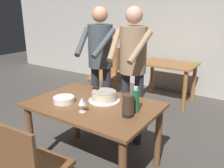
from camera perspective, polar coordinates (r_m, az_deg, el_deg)
ground_plane at (r=2.85m, az=-4.14°, el=-18.79°), size 14.00×14.00×0.00m
back_wall at (r=5.03m, az=17.51°, el=12.99°), size 10.00×0.12×2.70m
main_dining_table at (r=2.53m, az=-4.46°, el=-7.26°), size 1.32×0.90×0.75m
cake_on_platter at (r=2.53m, az=-1.89°, el=-3.00°), size 0.34×0.34×0.11m
cake_knife at (r=2.55m, az=-3.17°, el=-1.29°), size 0.27×0.03×0.02m
plate_stack at (r=2.55m, az=-11.46°, el=-3.68°), size 0.22×0.22×0.06m
wine_glass_near at (r=2.26m, az=-7.21°, el=-4.27°), size 0.08×0.08×0.14m
water_bottle at (r=2.26m, az=5.65°, el=-3.90°), size 0.07×0.07×0.25m
hurricane_lamp at (r=2.16m, az=3.85°, el=-5.13°), size 0.11×0.11×0.21m
person_cutting_cake at (r=2.86m, az=4.94°, el=5.17°), size 0.47×0.56×1.72m
person_standing_beside at (r=3.15m, az=-2.83°, el=6.37°), size 0.46×0.57×1.72m
chair_near_side at (r=2.10m, az=-18.88°, el=-18.34°), size 0.47×0.47×0.90m
background_table at (r=4.52m, az=13.15°, el=2.93°), size 1.00×0.70×0.74m
background_chair_0 at (r=5.33m, az=0.63°, el=4.65°), size 0.52×0.52×0.90m
background_chair_1 at (r=4.63m, az=-2.15°, el=2.65°), size 0.52×0.52×0.90m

